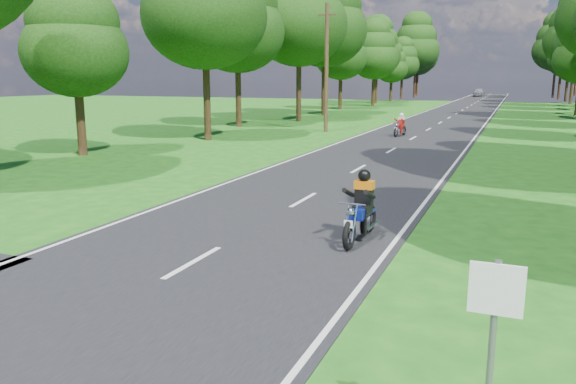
% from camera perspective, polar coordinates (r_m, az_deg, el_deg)
% --- Properties ---
extents(ground, '(160.00, 160.00, 0.00)m').
position_cam_1_polar(ground, '(9.46, -16.08, -10.58)').
color(ground, '#175513').
rests_on(ground, ground).
extents(main_road, '(7.00, 140.00, 0.02)m').
position_cam_1_polar(main_road, '(57.18, 16.74, 7.64)').
color(main_road, black).
rests_on(main_road, ground).
extents(road_markings, '(7.40, 140.00, 0.01)m').
position_cam_1_polar(road_markings, '(55.33, 16.40, 7.55)').
color(road_markings, silver).
rests_on(road_markings, main_road).
extents(treeline, '(40.00, 115.35, 14.78)m').
position_cam_1_polar(treeline, '(67.16, 19.32, 15.05)').
color(treeline, black).
rests_on(treeline, ground).
extents(telegraph_pole, '(1.20, 0.26, 8.00)m').
position_cam_1_polar(telegraph_pole, '(36.68, 3.93, 12.49)').
color(telegraph_pole, '#382616').
rests_on(telegraph_pole, ground).
extents(road_sign, '(0.45, 0.07, 2.00)m').
position_cam_1_polar(road_sign, '(5.25, 20.09, -13.37)').
color(road_sign, slate).
rests_on(road_sign, ground).
extents(rider_near_blue, '(0.68, 1.86, 1.54)m').
position_cam_1_polar(rider_near_blue, '(12.13, 7.41, -1.39)').
color(rider_near_blue, navy).
rests_on(rider_near_blue, main_road).
extents(rider_far_red, '(0.80, 1.71, 1.37)m').
position_cam_1_polar(rider_far_red, '(34.31, 11.34, 6.73)').
color(rider_far_red, maroon).
rests_on(rider_far_red, main_road).
extents(distant_car, '(2.00, 4.57, 1.53)m').
position_cam_1_polar(distant_car, '(107.96, 18.84, 9.57)').
color(distant_car, '#A6A8AD').
rests_on(distant_car, main_road).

